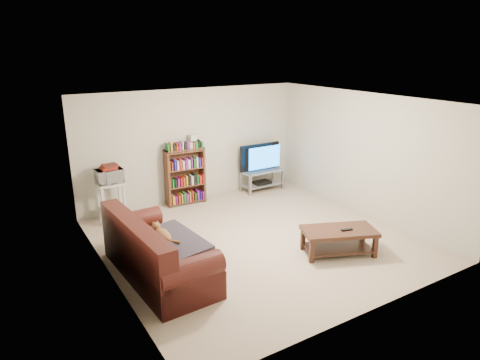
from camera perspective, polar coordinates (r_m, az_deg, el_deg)
floor at (r=7.53m, az=2.26°, el=-7.94°), size 5.00×5.00×0.00m
ceiling at (r=6.85m, az=2.50°, el=10.50°), size 5.00×5.00×0.00m
wall_back at (r=9.21m, az=-6.33°, el=4.63°), size 5.00×0.00×5.00m
wall_front at (r=5.33m, az=17.57°, el=-5.76°), size 5.00×0.00×5.00m
wall_left at (r=6.13m, az=-17.45°, el=-2.69°), size 0.00×5.00×5.00m
wall_right at (r=8.70m, az=16.22°, el=3.27°), size 0.00×5.00×5.00m
sofa at (r=6.38m, az=-11.43°, el=-10.01°), size 1.05×2.21×0.92m
blanket at (r=6.22m, az=-9.42°, el=-8.36°), size 0.98×1.19×0.19m
cat at (r=6.36m, az=-10.22°, el=-7.22°), size 0.27×0.60×0.18m
coffee_table at (r=7.11m, az=13.02°, el=-7.37°), size 1.30×0.98×0.42m
remote at (r=7.05m, az=14.06°, el=-6.44°), size 0.20×0.10×0.02m
tv_stand at (r=9.92m, az=2.96°, el=0.45°), size 0.98×0.45×0.49m
television at (r=9.79m, az=3.01°, el=3.02°), size 1.05×0.15×0.60m
dvd_player at (r=9.96m, az=2.95°, el=-0.32°), size 0.39×0.28×0.06m
bookshelf at (r=9.07m, az=-7.32°, el=0.60°), size 0.84×0.30×1.20m
shelf_clutter at (r=8.94m, az=-6.93°, el=4.93°), size 0.61×0.20×0.28m
microwave_stand at (r=8.46m, az=-16.77°, el=-2.14°), size 0.50×0.37×0.77m
microwave at (r=8.34m, az=-17.01°, el=0.51°), size 0.49×0.34×0.26m
game_boxes at (r=8.30m, az=-17.10°, el=1.55°), size 0.29×0.26×0.05m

